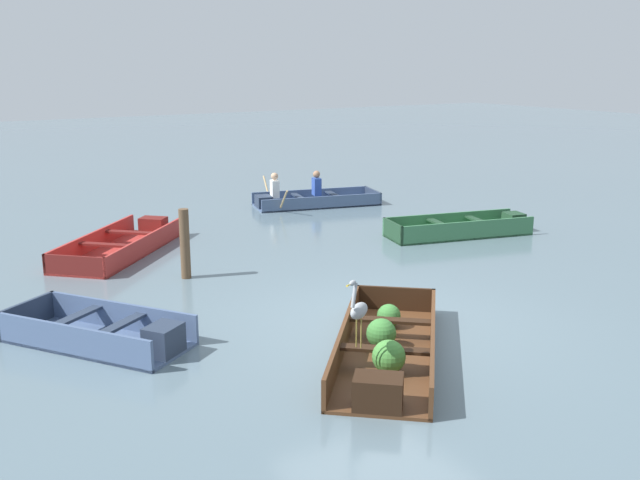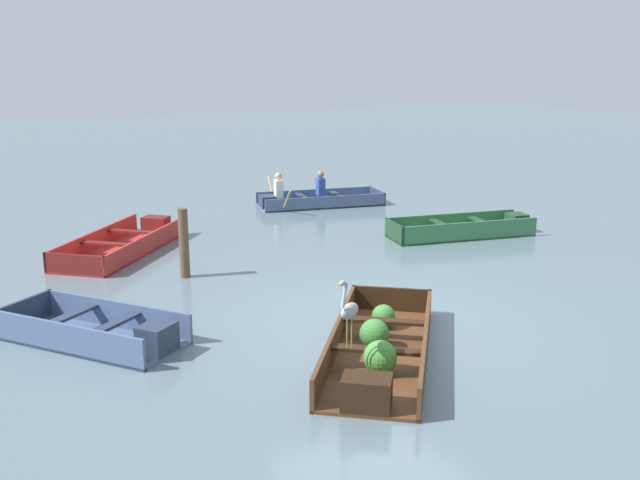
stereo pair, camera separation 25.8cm
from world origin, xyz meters
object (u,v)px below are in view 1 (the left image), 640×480
at_px(dinghy_dark_varnish_foreground, 386,347).
at_px(rowboat_slate_blue_with_crew, 309,199).
at_px(mooring_post, 185,244).
at_px(skiff_red_mid_moored, 124,244).
at_px(heron_on_dinghy, 358,309).
at_px(skiff_green_near_moored, 464,228).
at_px(skiff_slate_blue_outer_moored, 106,334).

distance_m(dinghy_dark_varnish_foreground, rowboat_slate_blue_with_crew, 9.73).
height_order(dinghy_dark_varnish_foreground, mooring_post, mooring_post).
bearing_deg(dinghy_dark_varnish_foreground, skiff_red_mid_moored, 99.83).
distance_m(dinghy_dark_varnish_foreground, mooring_post, 4.64).
bearing_deg(heron_on_dinghy, mooring_post, 91.63).
relative_size(skiff_green_near_moored, skiff_red_mid_moored, 1.00).
distance_m(heron_on_dinghy, mooring_post, 4.93).
bearing_deg(rowboat_slate_blue_with_crew, mooring_post, -139.55).
height_order(rowboat_slate_blue_with_crew, mooring_post, mooring_post).
distance_m(skiff_slate_blue_outer_moored, mooring_post, 3.03).
relative_size(heron_on_dinghy, mooring_post, 0.70).
bearing_deg(skiff_green_near_moored, heron_on_dinghy, -141.94).
distance_m(dinghy_dark_varnish_foreground, skiff_slate_blue_outer_moored, 3.64).
xyz_separation_m(skiff_red_mid_moored, mooring_post, (0.36, -2.33, 0.47)).
height_order(skiff_green_near_moored, rowboat_slate_blue_with_crew, rowboat_slate_blue_with_crew).
xyz_separation_m(rowboat_slate_blue_with_crew, mooring_post, (-5.00, -4.26, 0.43)).
height_order(skiff_green_near_moored, skiff_red_mid_moored, skiff_green_near_moored).
distance_m(skiff_green_near_moored, skiff_red_mid_moored, 7.00).
bearing_deg(skiff_red_mid_moored, rowboat_slate_blue_with_crew, 19.81).
relative_size(skiff_slate_blue_outer_moored, rowboat_slate_blue_with_crew, 0.78).
distance_m(skiff_green_near_moored, mooring_post, 6.19).
bearing_deg(heron_on_dinghy, rowboat_slate_blue_with_crew, 62.10).
bearing_deg(rowboat_slate_blue_with_crew, skiff_slate_blue_outer_moored, -137.05).
bearing_deg(heron_on_dinghy, dinghy_dark_varnish_foreground, 28.37).
xyz_separation_m(dinghy_dark_varnish_foreground, mooring_post, (-0.83, 4.54, 0.44)).
bearing_deg(rowboat_slate_blue_with_crew, dinghy_dark_varnish_foreground, -115.33).
height_order(skiff_green_near_moored, heron_on_dinghy, heron_on_dinghy).
bearing_deg(heron_on_dinghy, skiff_green_near_moored, 38.06).
relative_size(skiff_green_near_moored, skiff_slate_blue_outer_moored, 1.23).
bearing_deg(skiff_green_near_moored, mooring_post, 178.24).
bearing_deg(rowboat_slate_blue_with_crew, skiff_red_mid_moored, -160.19).
distance_m(skiff_green_near_moored, rowboat_slate_blue_with_crew, 4.60).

